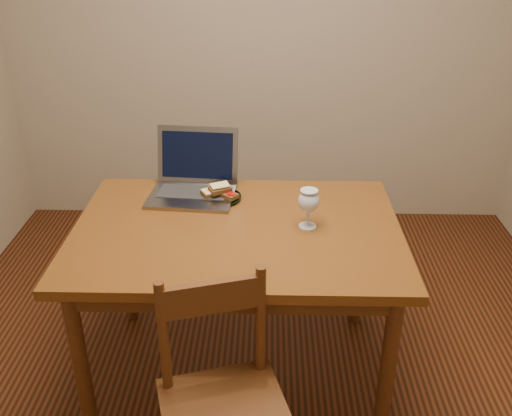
{
  "coord_description": "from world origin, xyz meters",
  "views": [
    {
      "loc": [
        0.03,
        -1.91,
        1.85
      ],
      "look_at": [
        -0.02,
        0.12,
        0.8
      ],
      "focal_mm": 40.0,
      "sensor_mm": 36.0,
      "label": 1
    }
  ],
  "objects_px": {
    "chair": "(223,396)",
    "milk_glass": "(308,209)",
    "plate": "(220,198)",
    "laptop": "(194,177)",
    "table": "(237,246)"
  },
  "relations": [
    {
      "from": "chair",
      "to": "milk_glass",
      "type": "height_order",
      "value": "milk_glass"
    },
    {
      "from": "plate",
      "to": "milk_glass",
      "type": "height_order",
      "value": "milk_glass"
    },
    {
      "from": "milk_glass",
      "to": "laptop",
      "type": "distance_m",
      "value": 0.58
    },
    {
      "from": "table",
      "to": "plate",
      "type": "distance_m",
      "value": 0.28
    },
    {
      "from": "table",
      "to": "laptop",
      "type": "height_order",
      "value": "laptop"
    },
    {
      "from": "plate",
      "to": "chair",
      "type": "bearing_deg",
      "value": -85.39
    },
    {
      "from": "plate",
      "to": "milk_glass",
      "type": "relative_size",
      "value": 1.13
    },
    {
      "from": "table",
      "to": "milk_glass",
      "type": "relative_size",
      "value": 7.93
    },
    {
      "from": "chair",
      "to": "plate",
      "type": "relative_size",
      "value": 2.66
    },
    {
      "from": "milk_glass",
      "to": "table",
      "type": "bearing_deg",
      "value": -178.04
    },
    {
      "from": "chair",
      "to": "plate",
      "type": "height_order",
      "value": "chair"
    },
    {
      "from": "table",
      "to": "chair",
      "type": "bearing_deg",
      "value": -91.54
    },
    {
      "from": "chair",
      "to": "laptop",
      "type": "bearing_deg",
      "value": 84.81
    },
    {
      "from": "milk_glass",
      "to": "laptop",
      "type": "bearing_deg",
      "value": 146.76
    },
    {
      "from": "laptop",
      "to": "plate",
      "type": "bearing_deg",
      "value": -29.19
    }
  ]
}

